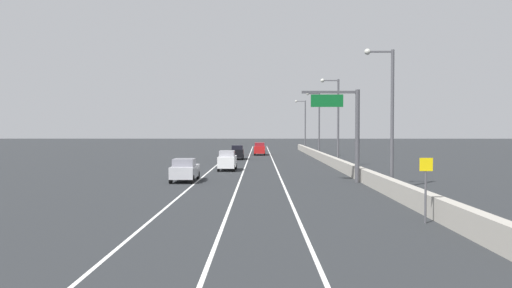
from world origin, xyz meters
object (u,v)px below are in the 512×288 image
car_red_0 (260,149)px  lamp_post_right_fifth (304,122)px  overhead_sign_gantry (348,124)px  lamp_post_right_second (389,109)px  car_white_1 (227,161)px  car_silver_2 (185,170)px  car_black_3 (237,152)px  lamp_post_right_third (336,116)px  lamp_post_right_fourth (318,120)px  speed_advisory_sign (426,185)px

car_red_0 → lamp_post_right_fifth: bearing=60.2°
overhead_sign_gantry → lamp_post_right_second: size_ratio=0.75×
lamp_post_right_fifth → car_white_1: lamp_post_right_fifth is taller
car_white_1 → car_silver_2: size_ratio=0.93×
lamp_post_right_fifth → car_silver_2: bearing=-104.6°
lamp_post_right_second → car_black_3: size_ratio=2.15×
lamp_post_right_second → car_red_0: size_ratio=2.17×
lamp_post_right_third → lamp_post_right_fourth: same height
car_black_3 → lamp_post_right_fourth: bearing=26.7°
car_black_3 → car_white_1: bearing=-90.6°
overhead_sign_gantry → lamp_post_right_second: 5.08m
lamp_post_right_fifth → car_red_0: size_ratio=2.17×
speed_advisory_sign → lamp_post_right_third: bearing=88.2°
overhead_sign_gantry → speed_advisory_sign: (0.44, -17.48, -2.96)m
lamp_post_right_fifth → car_red_0: bearing=-119.8°
speed_advisory_sign → lamp_post_right_second: lamp_post_right_second is taller
car_red_0 → car_white_1: bearing=-96.2°
lamp_post_right_third → lamp_post_right_fourth: 20.95m
car_red_0 → car_black_3: car_red_0 is taller
lamp_post_right_third → car_white_1: lamp_post_right_third is taller
car_red_0 → lamp_post_right_third: bearing=-72.0°
speed_advisory_sign → overhead_sign_gantry: bearing=91.5°
overhead_sign_gantry → lamp_post_right_fifth: lamp_post_right_fifth is taller
lamp_post_right_third → car_red_0: size_ratio=2.17×
car_silver_2 → car_white_1: bearing=75.7°
lamp_post_right_third → speed_advisory_sign: bearing=-91.8°
lamp_post_right_fourth → lamp_post_right_fifth: (-0.24, 20.94, 0.00)m
car_silver_2 → overhead_sign_gantry: bearing=-3.4°
overhead_sign_gantry → lamp_post_right_third: 16.53m
speed_advisory_sign → lamp_post_right_fourth: lamp_post_right_fourth is taller
overhead_sign_gantry → lamp_post_right_second: (2.07, -4.52, 1.04)m
lamp_post_right_fifth → car_black_3: lamp_post_right_fifth is taller
lamp_post_right_second → lamp_post_right_fourth: bearing=90.3°
speed_advisory_sign → car_silver_2: (-13.77, 18.28, -0.81)m
car_white_1 → car_red_0: bearing=83.8°
overhead_sign_gantry → car_black_3: bearing=108.3°
lamp_post_right_fourth → car_silver_2: (-15.20, -36.57, -4.82)m
speed_advisory_sign → lamp_post_right_fifth: lamp_post_right_fifth is taller
overhead_sign_gantry → car_silver_2: size_ratio=1.64×
lamp_post_right_fifth → car_silver_2: lamp_post_right_fifth is taller
speed_advisory_sign → lamp_post_right_second: size_ratio=0.30×
speed_advisory_sign → car_red_0: 60.98m
speed_advisory_sign → lamp_post_right_fourth: bearing=88.5°
car_white_1 → car_silver_2: (-2.81, -11.02, -0.09)m
car_white_1 → speed_advisory_sign: bearing=-69.5°
lamp_post_right_third → car_black_3: 19.56m
lamp_post_right_third → car_red_0: bearing=108.0°
car_silver_2 → lamp_post_right_third: bearing=46.5°
car_white_1 → lamp_post_right_third: bearing=20.9°
overhead_sign_gantry → car_red_0: 43.77m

